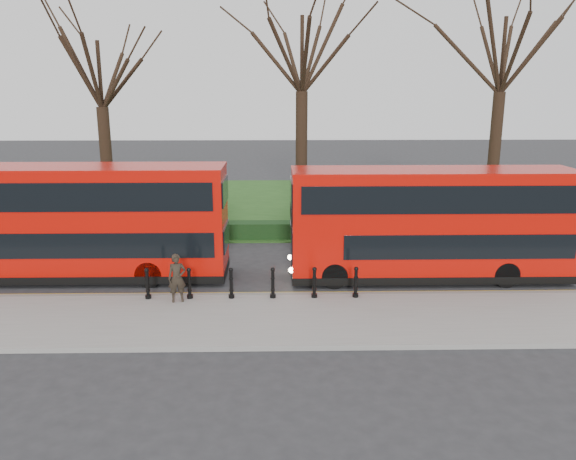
{
  "coord_description": "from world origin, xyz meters",
  "views": [
    {
      "loc": [
        0.73,
        -18.9,
        6.88
      ],
      "look_at": [
        1.12,
        0.5,
        2.0
      ],
      "focal_mm": 35.0,
      "sensor_mm": 36.0,
      "label": 1
    }
  ],
  "objects_px": {
    "bus_lead": "(81,223)",
    "bus_rear": "(431,225)",
    "bollard_row": "(252,283)",
    "pedestrian": "(177,278)"
  },
  "relations": [
    {
      "from": "bus_lead",
      "to": "bus_rear",
      "type": "bearing_deg",
      "value": -1.27
    },
    {
      "from": "bus_lead",
      "to": "pedestrian",
      "type": "xyz_separation_m",
      "value": [
        3.93,
        -2.87,
        -1.17
      ]
    },
    {
      "from": "bollard_row",
      "to": "bus_rear",
      "type": "xyz_separation_m",
      "value": [
        6.49,
        2.29,
        1.41
      ]
    },
    {
      "from": "bus_rear",
      "to": "pedestrian",
      "type": "xyz_separation_m",
      "value": [
        -8.89,
        -2.58,
        -1.11
      ]
    },
    {
      "from": "bollard_row",
      "to": "bus_lead",
      "type": "bearing_deg",
      "value": 157.85
    },
    {
      "from": "bus_rear",
      "to": "bus_lead",
      "type": "bearing_deg",
      "value": 178.73
    },
    {
      "from": "bollard_row",
      "to": "pedestrian",
      "type": "height_order",
      "value": "pedestrian"
    },
    {
      "from": "bus_rear",
      "to": "bollard_row",
      "type": "bearing_deg",
      "value": -160.52
    },
    {
      "from": "bus_lead",
      "to": "pedestrian",
      "type": "height_order",
      "value": "bus_lead"
    },
    {
      "from": "bollard_row",
      "to": "bus_lead",
      "type": "relative_size",
      "value": 0.67
    }
  ]
}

